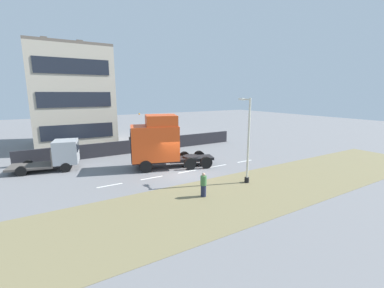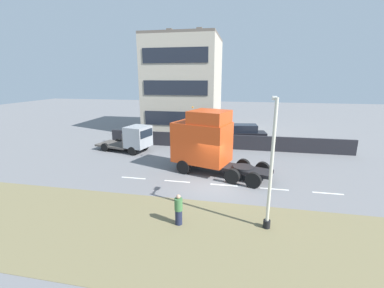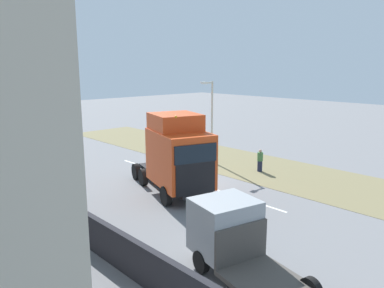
# 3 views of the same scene
# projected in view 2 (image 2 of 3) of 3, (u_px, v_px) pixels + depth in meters

# --- Properties ---
(ground_plane) EXTENTS (120.00, 120.00, 0.00)m
(ground_plane) POSITION_uv_depth(u_px,v_px,m) (213.00, 184.00, 17.13)
(ground_plane) COLOR slate
(ground_plane) RESTS_ON ground
(grass_verge) EXTENTS (7.00, 44.00, 0.01)m
(grass_verge) POSITION_uv_depth(u_px,v_px,m) (198.00, 237.00, 11.44)
(grass_verge) COLOR olive
(grass_verge) RESTS_ON ground
(lane_markings) EXTENTS (0.16, 14.60, 0.00)m
(lane_markings) POSITION_uv_depth(u_px,v_px,m) (224.00, 185.00, 17.00)
(lane_markings) COLOR white
(lane_markings) RESTS_ON ground
(boundary_wall) EXTENTS (0.25, 24.00, 1.44)m
(boundary_wall) POSITION_uv_depth(u_px,v_px,m) (224.00, 142.00, 25.49)
(boundary_wall) COLOR #232328
(boundary_wall) RESTS_ON ground
(building_block) EXTENTS (9.77, 8.68, 12.94)m
(building_block) POSITION_uv_depth(u_px,v_px,m) (185.00, 85.00, 33.26)
(building_block) COLOR #B7AD99
(building_block) RESTS_ON ground
(lorry_cab) EXTENTS (4.58, 7.46, 4.77)m
(lorry_cab) POSITION_uv_depth(u_px,v_px,m) (205.00, 142.00, 18.89)
(lorry_cab) COLOR black
(lorry_cab) RESTS_ON ground
(flatbed_truck) EXTENTS (3.28, 5.68, 2.52)m
(flatbed_truck) POSITION_uv_depth(u_px,v_px,m) (134.00, 138.00, 24.20)
(flatbed_truck) COLOR #999EA3
(flatbed_truck) RESTS_ON ground
(parked_car) EXTENTS (2.42, 4.89, 2.19)m
(parked_car) POSITION_uv_depth(u_px,v_px,m) (243.00, 135.00, 26.75)
(parked_car) COLOR black
(parked_car) RESTS_ON ground
(lamp_post) EXTENTS (1.29, 0.33, 6.13)m
(lamp_post) POSITION_uv_depth(u_px,v_px,m) (271.00, 172.00, 11.56)
(lamp_post) COLOR black
(lamp_post) RESTS_ON ground
(pedestrian) EXTENTS (0.39, 0.39, 1.57)m
(pedestrian) POSITION_uv_depth(u_px,v_px,m) (179.00, 210.00, 12.29)
(pedestrian) COLOR #1E233D
(pedestrian) RESTS_ON ground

